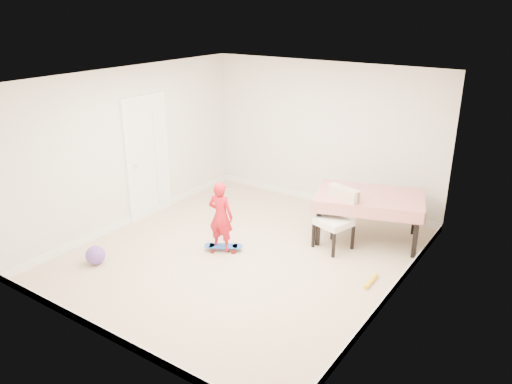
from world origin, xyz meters
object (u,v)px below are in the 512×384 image
Objects in this scene: skateboard at (223,248)px; balloon at (95,255)px; dining_table at (368,217)px; dining_chair at (334,220)px; child at (221,218)px.

skateboard is 2.09× the size of balloon.
skateboard is (-1.64, -1.60, -0.34)m from dining_table.
dining_chair is 0.89× the size of child.
skateboard is at bearing -153.64° from dining_table.
dining_chair is 1.62× the size of skateboard.
balloon is (-1.27, -1.36, 0.10)m from skateboard.
dining_table is 5.78× the size of balloon.
child is at bearing -125.65° from dining_chair.
dining_chair is 3.53m from balloon.
dining_chair is at bearing 42.38° from balloon.
dining_table reaches higher than balloon.
child is at bearing -178.85° from skateboard.
dining_chair is 1.70m from child.
dining_table is 2.31m from skateboard.
dining_chair reaches higher than dining_table.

